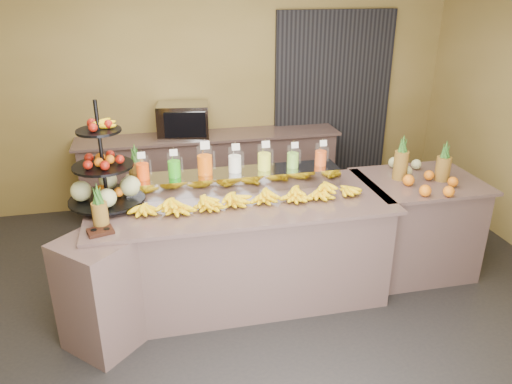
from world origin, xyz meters
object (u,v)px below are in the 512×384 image
object	(u,v)px
oven_warmer	(183,120)
right_fruit_pile	(425,175)
banana_heap	(250,195)
fruit_stand	(110,179)
condiment_caddy	(100,231)
pitcher_tray	(235,180)

from	to	relation	value
oven_warmer	right_fruit_pile	bearing A→B (deg)	-36.88
banana_heap	fruit_stand	distance (m)	1.13
fruit_stand	right_fruit_pile	distance (m)	2.72
condiment_caddy	banana_heap	bearing A→B (deg)	13.41
pitcher_tray	oven_warmer	xyz separation A→B (m)	(-0.30, 1.67, 0.12)
fruit_stand	right_fruit_pile	xyz separation A→B (m)	(2.71, -0.16, -0.14)
pitcher_tray	right_fruit_pile	distance (m)	1.69
fruit_stand	right_fruit_pile	world-z (taller)	fruit_stand
right_fruit_pile	oven_warmer	size ratio (longest dim) A/B	0.87
fruit_stand	condiment_caddy	size ratio (longest dim) A/B	4.84
pitcher_tray	banana_heap	world-z (taller)	banana_heap
pitcher_tray	oven_warmer	bearing A→B (deg)	100.28
right_fruit_pile	oven_warmer	bearing A→B (deg)	135.29
condiment_caddy	right_fruit_pile	bearing A→B (deg)	7.02
pitcher_tray	fruit_stand	distance (m)	1.06
pitcher_tray	oven_warmer	world-z (taller)	oven_warmer
pitcher_tray	right_fruit_pile	bearing A→B (deg)	-9.63
banana_heap	condiment_caddy	size ratio (longest dim) A/B	10.65
banana_heap	condiment_caddy	bearing A→B (deg)	-166.59
fruit_stand	oven_warmer	bearing A→B (deg)	62.03
condiment_caddy	right_fruit_pile	size ratio (longest dim) A/B	0.36
pitcher_tray	fruit_stand	world-z (taller)	fruit_stand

